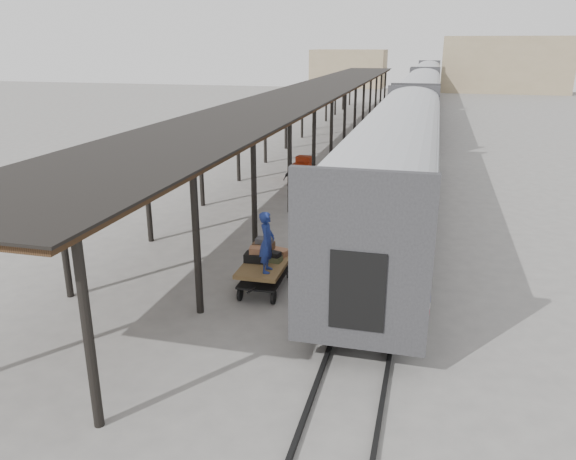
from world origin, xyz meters
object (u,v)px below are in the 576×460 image
(baggage_cart, at_px, (266,269))
(luggage_tug, at_px, (302,170))
(porter, at_px, (267,242))
(pedestrian, at_px, (292,181))

(baggage_cart, distance_m, luggage_tug, 14.14)
(porter, relative_size, pedestrian, 1.13)
(baggage_cart, xyz_separation_m, pedestrian, (-1.84, 10.59, 0.14))
(baggage_cart, bearing_deg, luggage_tug, 97.95)
(porter, bearing_deg, pedestrian, 5.40)
(porter, bearing_deg, luggage_tug, 4.11)
(pedestrian, bearing_deg, porter, 115.72)
(baggage_cart, height_order, luggage_tug, luggage_tug)
(luggage_tug, height_order, pedestrian, pedestrian)
(pedestrian, bearing_deg, luggage_tug, -69.87)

